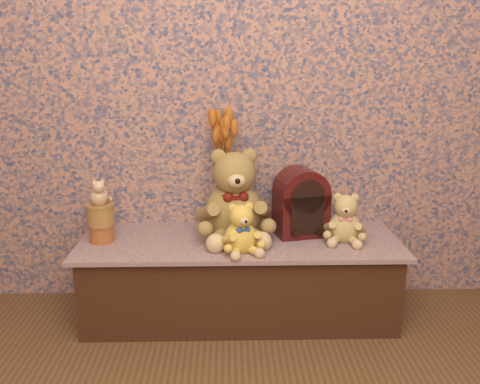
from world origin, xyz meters
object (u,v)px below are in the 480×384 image
object	(u,v)px
teddy_medium	(241,225)
cat_figurine	(99,191)
teddy_large	(234,190)
teddy_small	(345,215)
ceramic_vase	(223,210)
cathedral_radio	(301,202)
biscuit_tin_lower	(102,233)

from	to	relation	value
teddy_medium	cat_figurine	xyz separation A→B (m)	(-0.63, 0.13, 0.12)
teddy_large	teddy_small	distance (m)	0.52
teddy_medium	ceramic_vase	bearing A→B (deg)	88.54
teddy_large	ceramic_vase	xyz separation A→B (m)	(-0.05, 0.09, -0.13)
cathedral_radio	ceramic_vase	xyz separation A→B (m)	(-0.36, 0.08, -0.06)
teddy_large	ceramic_vase	bearing A→B (deg)	111.57
teddy_medium	cathedral_radio	size ratio (longest dim) A/B	0.73
teddy_medium	ceramic_vase	size ratio (longest dim) A/B	1.19
biscuit_tin_lower	cat_figurine	bearing A→B (deg)	0.00
teddy_medium	cat_figurine	size ratio (longest dim) A/B	1.81
ceramic_vase	cat_figurine	world-z (taller)	cat_figurine
teddy_small	ceramic_vase	world-z (taller)	teddy_small
biscuit_tin_lower	cathedral_radio	bearing A→B (deg)	4.79
teddy_large	teddy_medium	world-z (taller)	teddy_large
biscuit_tin_lower	teddy_medium	bearing A→B (deg)	-11.97
teddy_small	biscuit_tin_lower	xyz separation A→B (m)	(-1.11, 0.01, -0.08)
teddy_small	cathedral_radio	bearing A→B (deg)	166.44
biscuit_tin_lower	ceramic_vase	bearing A→B (deg)	15.43
teddy_medium	teddy_small	bearing A→B (deg)	-2.19
ceramic_vase	cat_figurine	size ratio (longest dim) A/B	1.52
teddy_large	cat_figurine	xyz separation A→B (m)	(-0.60, -0.06, 0.02)
ceramic_vase	cat_figurine	distance (m)	0.59
teddy_small	cat_figurine	size ratio (longest dim) A/B	1.87
teddy_small	cathedral_radio	world-z (taller)	cathedral_radio
teddy_large	biscuit_tin_lower	size ratio (longest dim) A/B	4.05
teddy_large	cathedral_radio	xyz separation A→B (m)	(0.31, 0.02, -0.06)
cathedral_radio	cat_figurine	xyz separation A→B (m)	(-0.92, -0.08, 0.08)
cathedral_radio	biscuit_tin_lower	world-z (taller)	cathedral_radio
cat_figurine	cathedral_radio	bearing A→B (deg)	-10.59
teddy_medium	biscuit_tin_lower	distance (m)	0.65
cathedral_radio	cat_figurine	bearing A→B (deg)	171.66
teddy_large	teddy_medium	xyz separation A→B (m)	(0.03, -0.19, -0.11)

